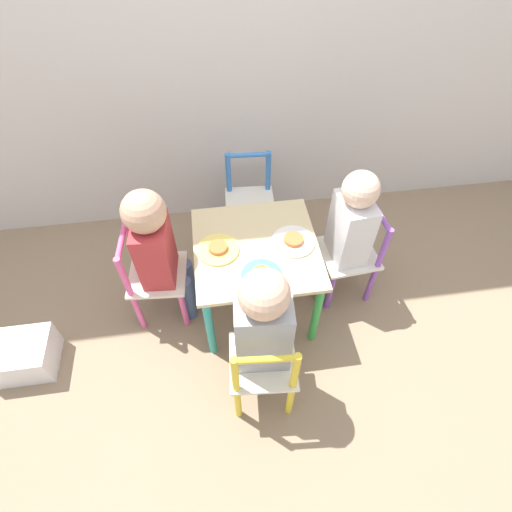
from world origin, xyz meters
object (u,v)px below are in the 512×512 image
Objects in this scene: child_right at (347,229)px; plate_right at (293,241)px; chair_purple at (352,255)px; plate_left at (218,249)px; chair_blue at (250,203)px; chair_yellow at (263,368)px; kids_table at (256,257)px; storage_bin at (23,356)px; chair_pink at (153,277)px; plate_front at (262,275)px; child_front at (263,327)px; child_left at (158,247)px.

plate_right is (-0.25, -0.03, -0.00)m from child_right.
child_right reaches higher than chair_purple.
chair_blue is at bearing 67.44° from plate_left.
chair_blue is (0.07, 0.95, 0.00)m from chair_yellow.
chair_yellow is 0.55m from plate_right.
chair_purple is 1.00× the size of chair_blue.
chair_blue is at bearing 85.99° from kids_table.
plate_left reaches higher than storage_bin.
kids_table is 1.04× the size of chair_pink.
child_right is at bearing 8.38° from storage_bin.
chair_pink is 2.87× the size of plate_left.
plate_front is 1.14m from storage_bin.
chair_yellow is at bearing 90.00° from child_front.
chair_pink reaches higher than plate_right.
kids_table is 3.18× the size of plate_front.
plate_right is (0.20, 0.48, 0.19)m from chair_yellow.
chair_pink is (-0.44, 0.51, 0.00)m from chair_yellow.
child_left is at bearing -90.00° from chair_pink.
plate_front reaches higher than storage_bin.
chair_yellow is 0.37m from plate_front.
chair_yellow is 0.73m from chair_purple.
chair_yellow is at bearing -113.26° from plate_right.
plate_right is at bearing -0.00° from plate_left.
plate_right is at bearing -88.79° from chair_pink.
child_front reaches higher than plate_left.
chair_purple is at bearing -130.26° from chair_yellow.
child_front is at bearing -115.58° from plate_right.
storage_bin is (-1.25, -0.19, -0.37)m from plate_right.
storage_bin is (-1.56, -0.23, -0.17)m from chair_purple.
plate_front is 0.63× the size of storage_bin.
chair_purple is at bearing 23.13° from plate_front.
child_front is 0.26m from plate_front.
chair_pink is 0.22m from child_left.
plate_right is 1.04× the size of plate_left.
child_right is at bearing 25.53° from plate_front.
chair_yellow is at bearing -90.40° from chair_blue.
child_front is (-0.07, -0.89, 0.22)m from chair_blue.
chair_blue is 2.76× the size of plate_right.
plate_left reaches higher than kids_table.
chair_purple is 1.93× the size of storage_bin.
storage_bin is at bearing -178.81° from plate_front.
chair_purple is at bearing -40.66° from chair_blue.
chair_pink is 1.93× the size of storage_bin.
chair_blue is (-0.44, 0.44, 0.00)m from chair_purple.
chair_purple and chair_pink have the same top height.
child_front is at bearing -97.92° from plate_front.
storage_bin is (-1.12, -0.66, -0.17)m from chair_blue.
kids_table is at bearing -90.00° from child_left.
plate_right is (0.58, -0.03, -0.02)m from child_left.
kids_table is 1.04× the size of chair_blue.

